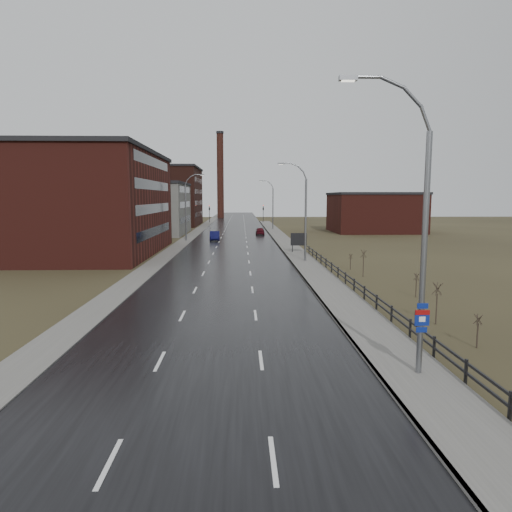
{
  "coord_description": "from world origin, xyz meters",
  "views": [
    {
      "loc": [
        1.42,
        -16.03,
        7.43
      ],
      "look_at": [
        2.54,
        18.42,
        3.0
      ],
      "focal_mm": 32.0,
      "sensor_mm": 36.0,
      "label": 1
    }
  ],
  "objects": [
    {
      "name": "streetlight_right_mid",
      "position": [
        8.5,
        36.0,
        5.84
      ],
      "size": [
        3.36,
        0.28,
        11.35
      ],
      "color": "slate",
      "rests_on": "ground"
    },
    {
      "name": "shrub_c",
      "position": [
        12.88,
        9.77,
        1.33
      ],
      "size": [
        0.59,
        0.62,
        2.5
      ],
      "color": "#382D23",
      "rests_on": "ground"
    },
    {
      "name": "smokestack",
      "position": [
        -6.0,
        150.0,
        15.5
      ],
      "size": [
        2.7,
        2.7,
        30.7
      ],
      "color": "#331611",
      "rests_on": "ground"
    },
    {
      "name": "traffic_light_left",
      "position": [
        -8.0,
        120.0,
        4.6
      ],
      "size": [
        0.58,
        2.73,
        5.3
      ],
      "color": "black",
      "rests_on": "ground"
    },
    {
      "name": "streetlight_right_far",
      "position": [
        8.5,
        90.0,
        5.84
      ],
      "size": [
        3.36,
        0.28,
        11.35
      ],
      "color": "slate",
      "rests_on": "ground"
    },
    {
      "name": "curb_right",
      "position": [
        7.08,
        35.0,
        0.09
      ],
      "size": [
        0.16,
        180.0,
        0.18
      ],
      "primitive_type": "cube",
      "color": "slate",
      "rests_on": "ground"
    },
    {
      "name": "shrub_e",
      "position": [
        12.91,
        26.03,
        1.36
      ],
      "size": [
        0.6,
        0.64,
        2.56
      ],
      "color": "#382D23",
      "rests_on": "ground"
    },
    {
      "name": "warehouse_far",
      "position": [
        -22.99,
        108.0,
        7.76
      ],
      "size": [
        26.52,
        24.48,
        15.5
      ],
      "color": "#331611",
      "rests_on": "ground"
    },
    {
      "name": "streetlight_left",
      "position": [
        -7.7,
        62.0,
        5.84
      ],
      "size": [
        3.36,
        0.28,
        11.35
      ],
      "color": "slate",
      "rests_on": "ground"
    },
    {
      "name": "warehouse_near",
      "position": [
        -20.99,
        45.0,
        6.76
      ],
      "size": [
        22.44,
        28.56,
        13.5
      ],
      "color": "#471914",
      "rests_on": "ground"
    },
    {
      "name": "shrub_f",
      "position": [
        12.72,
        30.31,
        0.87
      ],
      "size": [
        0.4,
        0.42,
        1.64
      ],
      "color": "#382D23",
      "rests_on": "ground"
    },
    {
      "name": "traffic_light_right",
      "position": [
        8.0,
        120.0,
        4.6
      ],
      "size": [
        0.58,
        2.73,
        5.3
      ],
      "color": "black",
      "rests_on": "ground"
    },
    {
      "name": "road",
      "position": [
        0.0,
        60.0,
        0.03
      ],
      "size": [
        14.0,
        300.0,
        0.06
      ],
      "primitive_type": "cube",
      "color": "black",
      "rests_on": "ground"
    },
    {
      "name": "guardrail",
      "position": [
        10.3,
        18.31,
        0.71
      ],
      "size": [
        0.1,
        53.05,
        1.1
      ],
      "color": "black",
      "rests_on": "ground"
    },
    {
      "name": "streetlight_main",
      "position": [
        8.47,
        2.0,
        6.06
      ],
      "size": [
        3.91,
        0.29,
        12.11
      ],
      "color": "slate",
      "rests_on": "ground"
    },
    {
      "name": "sidewalk_right",
      "position": [
        8.6,
        35.0,
        0.09
      ],
      "size": [
        3.2,
        180.0,
        0.18
      ],
      "primitive_type": "cube",
      "color": "#595651",
      "rests_on": "ground"
    },
    {
      "name": "billboard",
      "position": [
        9.1,
        44.43,
        1.8
      ],
      "size": [
        2.16,
        0.17,
        2.72
      ],
      "color": "black",
      "rests_on": "ground"
    },
    {
      "name": "warehouse_mid",
      "position": [
        -17.99,
        78.0,
        5.26
      ],
      "size": [
        16.32,
        20.4,
        10.5
      ],
      "color": "slate",
      "rests_on": "ground"
    },
    {
      "name": "sidewalk_left",
      "position": [
        -8.2,
        60.0,
        0.06
      ],
      "size": [
        2.4,
        260.0,
        0.12
      ],
      "primitive_type": "cube",
      "color": "#595651",
      "rests_on": "ground"
    },
    {
      "name": "ground",
      "position": [
        0.0,
        0.0,
        0.0
      ],
      "size": [
        320.0,
        320.0,
        0.0
      ],
      "primitive_type": "plane",
      "color": "#2D2819",
      "rests_on": "ground"
    },
    {
      "name": "building_right",
      "position": [
        30.3,
        82.0,
        4.26
      ],
      "size": [
        18.36,
        16.32,
        8.5
      ],
      "color": "#471914",
      "rests_on": "ground"
    },
    {
      "name": "shrub_b",
      "position": [
        13.11,
        5.49,
        0.91
      ],
      "size": [
        0.42,
        0.44,
        1.72
      ],
      "color": "#382D23",
      "rests_on": "ground"
    },
    {
      "name": "car_near",
      "position": [
        -3.19,
        62.83,
        0.79
      ],
      "size": [
        1.94,
        4.89,
        1.58
      ],
      "primitive_type": "imported",
      "rotation": [
        0.0,
        0.0,
        0.05
      ],
      "color": "#0B0C3B",
      "rests_on": "ground"
    },
    {
      "name": "car_far",
      "position": [
        5.19,
        74.69,
        0.74
      ],
      "size": [
        1.83,
        4.37,
        1.48
      ],
      "primitive_type": "imported",
      "rotation": [
        0.0,
        0.0,
        3.12
      ],
      "color": "#450B13",
      "rests_on": "ground"
    },
    {
      "name": "shrub_d",
      "position": [
        14.48,
        17.03,
        0.97
      ],
      "size": [
        0.44,
        0.46,
        1.84
      ],
      "color": "#382D23",
      "rests_on": "ground"
    }
  ]
}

